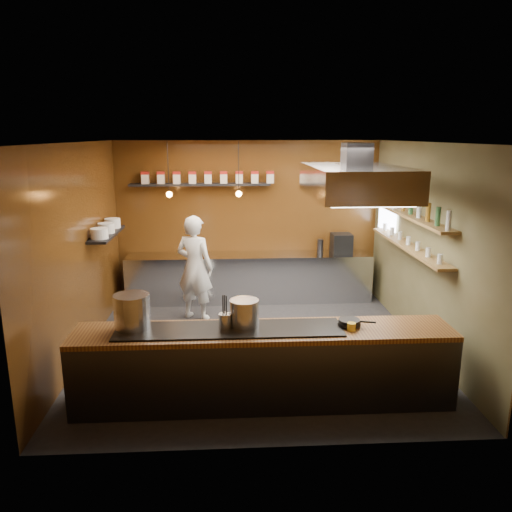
{
  "coord_description": "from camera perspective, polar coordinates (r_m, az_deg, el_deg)",
  "views": [
    {
      "loc": [
        -0.4,
        -6.96,
        3.11
      ],
      "look_at": [
        0.02,
        0.4,
        1.3
      ],
      "focal_mm": 35.0,
      "sensor_mm": 36.0,
      "label": 1
    }
  ],
  "objects": [
    {
      "name": "pendant_right",
      "position": [
        8.72,
        -1.98,
        7.45
      ],
      "size": [
        0.1,
        0.1,
        0.95
      ],
      "color": "black",
      "rests_on": "ceiling"
    },
    {
      "name": "stockpot_small",
      "position": [
        5.8,
        -1.33,
        -6.53
      ],
      "size": [
        0.35,
        0.35,
        0.32
      ],
      "primitive_type": "cylinder",
      "rotation": [
        0.0,
        0.0,
        -0.04
      ],
      "color": "silver",
      "rests_on": "pass_counter"
    },
    {
      "name": "prep_counter",
      "position": [
        9.52,
        -0.76,
        -2.46
      ],
      "size": [
        4.6,
        0.65,
        0.9
      ],
      "primitive_type": "cube",
      "color": "silver",
      "rests_on": "floor"
    },
    {
      "name": "window_pane",
      "position": [
        9.2,
        14.85,
        5.75
      ],
      "size": [
        0.0,
        1.0,
        1.0
      ],
      "primitive_type": "plane",
      "rotation": [
        1.57,
        0.0,
        -1.57
      ],
      "color": "white",
      "rests_on": "right_wall"
    },
    {
      "name": "espresso_machine",
      "position": [
        9.64,
        9.73,
        1.44
      ],
      "size": [
        0.38,
        0.36,
        0.37
      ],
      "primitive_type": "cube",
      "rotation": [
        0.0,
        0.0,
        0.03
      ],
      "color": "black",
      "rests_on": "prep_counter"
    },
    {
      "name": "storage_tins",
      "position": [
        9.36,
        -5.5,
        8.93
      ],
      "size": [
        2.43,
        0.13,
        0.22
      ],
      "color": "beige",
      "rests_on": "tin_shelf"
    },
    {
      "name": "utensil_crock",
      "position": [
        5.75,
        -3.57,
        -7.46
      ],
      "size": [
        0.16,
        0.16,
        0.18
      ],
      "primitive_type": "cylinder",
      "rotation": [
        0.0,
        0.0,
        0.12
      ],
      "color": "silver",
      "rests_on": "pass_counter"
    },
    {
      "name": "plate_stacks",
      "position": [
        8.32,
        -16.74,
        3.08
      ],
      "size": [
        0.26,
        1.16,
        0.16
      ],
      "color": "white",
      "rests_on": "plate_shelf"
    },
    {
      "name": "left_wall",
      "position": [
        7.45,
        -19.58,
        0.47
      ],
      "size": [
        0.0,
        5.0,
        5.0
      ],
      "primitive_type": "plane",
      "rotation": [
        1.57,
        0.0,
        1.57
      ],
      "color": "#371C0A",
      "rests_on": "ground"
    },
    {
      "name": "ceiling",
      "position": [
        6.98,
        -0.0,
        12.86
      ],
      "size": [
        5.0,
        5.0,
        0.0
      ],
      "primitive_type": "plane",
      "rotation": [
        3.14,
        0.0,
        0.0
      ],
      "color": "silver",
      "rests_on": "back_wall"
    },
    {
      "name": "bottles",
      "position": [
        7.83,
        17.29,
        5.45
      ],
      "size": [
        0.06,
        2.66,
        0.24
      ],
      "color": "silver",
      "rests_on": "bottle_shelf_upper"
    },
    {
      "name": "extractor_hood",
      "position": [
        6.81,
        11.31,
        8.41
      ],
      "size": [
        1.2,
        2.0,
        0.72
      ],
      "color": "#38383D",
      "rests_on": "ceiling"
    },
    {
      "name": "bottle_shelf_lower",
      "position": [
        7.94,
        16.98,
        1.09
      ],
      "size": [
        0.26,
        2.8,
        0.04
      ],
      "primitive_type": "cube",
      "color": "olive",
      "rests_on": "right_wall"
    },
    {
      "name": "right_wall",
      "position": [
        7.71,
        18.88,
        0.97
      ],
      "size": [
        0.0,
        5.0,
        5.0
      ],
      "primitive_type": "plane",
      "rotation": [
        1.57,
        0.0,
        -1.57
      ],
      "color": "#4D4A2B",
      "rests_on": "ground"
    },
    {
      "name": "chef",
      "position": [
        8.53,
        -7.0,
        -1.34
      ],
      "size": [
        0.78,
        0.67,
        1.8
      ],
      "primitive_type": "imported",
      "rotation": [
        0.0,
        0.0,
        2.71
      ],
      "color": "white",
      "rests_on": "floor"
    },
    {
      "name": "bottle_shelf_upper",
      "position": [
        7.85,
        17.22,
        4.44
      ],
      "size": [
        0.26,
        2.8,
        0.04
      ],
      "primitive_type": "cube",
      "color": "olive",
      "rests_on": "right_wall"
    },
    {
      "name": "plate_shelf",
      "position": [
        8.34,
        -16.69,
        2.4
      ],
      "size": [
        0.3,
        1.4,
        0.04
      ],
      "primitive_type": "cube",
      "color": "black",
      "rests_on": "left_wall"
    },
    {
      "name": "frying_pan",
      "position": [
        5.98,
        10.65,
        -7.44
      ],
      "size": [
        0.43,
        0.27,
        0.07
      ],
      "color": "black",
      "rests_on": "pass_counter"
    },
    {
      "name": "wine_glasses",
      "position": [
        7.92,
        17.02,
        1.69
      ],
      "size": [
        0.07,
        2.37,
        0.13
      ],
      "color": "silver",
      "rests_on": "bottle_shelf_lower"
    },
    {
      "name": "butter_jar",
      "position": [
        5.87,
        10.86,
        -7.93
      ],
      "size": [
        0.13,
        0.13,
        0.09
      ],
      "primitive_type": "cylinder",
      "rotation": [
        0.0,
        0.0,
        -0.41
      ],
      "color": "gold",
      "rests_on": "pass_counter"
    },
    {
      "name": "tin_shelf",
      "position": [
        9.38,
        -6.4,
        8.12
      ],
      "size": [
        2.6,
        0.26,
        0.04
      ],
      "primitive_type": "cube",
      "color": "black",
      "rests_on": "back_wall"
    },
    {
      "name": "stockpot_large",
      "position": [
        5.9,
        -13.97,
        -6.15
      ],
      "size": [
        0.49,
        0.49,
        0.4
      ],
      "primitive_type": "cylinder",
      "rotation": [
        0.0,
        0.0,
        0.23
      ],
      "color": "#B9BBC0",
      "rests_on": "pass_counter"
    },
    {
      "name": "floor",
      "position": [
        7.64,
        -0.0,
        -10.26
      ],
      "size": [
        5.0,
        5.0,
        0.0
      ],
      "primitive_type": "plane",
      "color": "black",
      "rests_on": "ground"
    },
    {
      "name": "pass_counter",
      "position": [
        5.99,
        0.87,
        -12.42
      ],
      "size": [
        4.4,
        0.72,
        0.94
      ],
      "color": "#38383D",
      "rests_on": "floor"
    },
    {
      "name": "back_wall",
      "position": [
        9.61,
        -0.87,
        4.12
      ],
      "size": [
        5.0,
        0.0,
        5.0
      ],
      "primitive_type": "plane",
      "rotation": [
        1.57,
        0.0,
        0.0
      ],
      "color": "#371C0A",
      "rests_on": "ground"
    },
    {
      "name": "pendant_left",
      "position": [
        8.77,
        -9.9,
        7.29
      ],
      "size": [
        0.1,
        0.1,
        0.95
      ],
      "color": "black",
      "rests_on": "ceiling"
    }
  ]
}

